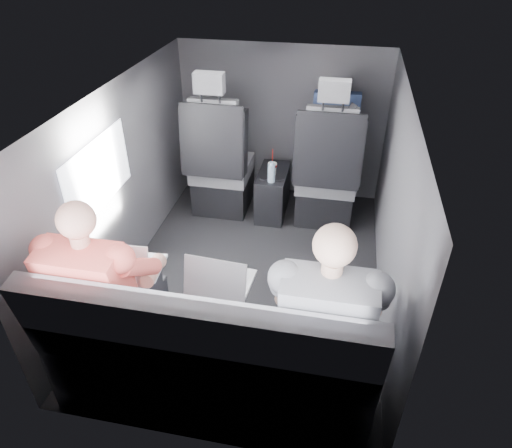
% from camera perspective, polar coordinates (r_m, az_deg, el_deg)
% --- Properties ---
extents(floor, '(2.60, 2.60, 0.00)m').
position_cam_1_polar(floor, '(3.37, -0.45, -6.38)').
color(floor, black).
rests_on(floor, ground).
extents(ceiling, '(2.60, 2.60, 0.00)m').
position_cam_1_polar(ceiling, '(2.70, -0.58, 16.00)').
color(ceiling, '#B2B2AD').
rests_on(ceiling, panel_back).
extents(panel_left, '(0.02, 2.60, 1.35)m').
position_cam_1_polar(panel_left, '(3.26, -16.24, 4.97)').
color(panel_left, '#56565B').
rests_on(panel_left, floor).
extents(panel_right, '(0.02, 2.60, 1.35)m').
position_cam_1_polar(panel_right, '(2.96, 16.84, 1.70)').
color(panel_right, '#56565B').
rests_on(panel_right, floor).
extents(panel_front, '(1.80, 0.02, 1.35)m').
position_cam_1_polar(panel_front, '(4.14, 3.21, 12.52)').
color(panel_front, '#56565B').
rests_on(panel_front, floor).
extents(panel_back, '(1.80, 0.02, 1.35)m').
position_cam_1_polar(panel_back, '(2.01, -8.26, -15.22)').
color(panel_back, '#56565B').
rests_on(panel_back, floor).
extents(side_window, '(0.02, 0.75, 0.42)m').
position_cam_1_polar(side_window, '(2.92, -19.03, 5.95)').
color(side_window, white).
rests_on(side_window, panel_left).
extents(seatbelt, '(0.35, 0.11, 0.59)m').
position_cam_1_polar(seatbelt, '(3.48, 9.17, 10.06)').
color(seatbelt, black).
rests_on(seatbelt, front_seat_right).
extents(front_seat_left, '(0.52, 0.58, 1.26)m').
position_cam_1_polar(front_seat_left, '(3.92, -4.49, 6.82)').
color(front_seat_left, black).
rests_on(front_seat_left, floor).
extents(front_seat_right, '(0.52, 0.58, 1.26)m').
position_cam_1_polar(front_seat_right, '(3.80, 8.79, 5.56)').
color(front_seat_right, black).
rests_on(front_seat_right, floor).
extents(center_console, '(0.24, 0.48, 0.41)m').
position_cam_1_polar(center_console, '(3.97, 2.09, 3.95)').
color(center_console, black).
rests_on(center_console, floor).
extents(rear_bench, '(1.60, 0.57, 0.92)m').
position_cam_1_polar(rear_bench, '(2.43, -5.73, -16.76)').
color(rear_bench, slate).
rests_on(rear_bench, floor).
extents(soda_cup, '(0.08, 0.08, 0.23)m').
position_cam_1_polar(soda_cup, '(3.80, 2.05, 6.97)').
color(soda_cup, white).
rests_on(soda_cup, center_console).
extents(water_bottle, '(0.06, 0.06, 0.17)m').
position_cam_1_polar(water_bottle, '(3.69, 1.94, 6.43)').
color(water_bottle, '#A0BBD9').
rests_on(water_bottle, center_console).
extents(laptop_white, '(0.34, 0.32, 0.24)m').
position_cam_1_polar(laptop_white, '(2.55, -15.72, -5.04)').
color(laptop_white, silver).
rests_on(laptop_white, passenger_rear_left).
extents(laptop_silver, '(0.34, 0.31, 0.23)m').
position_cam_1_polar(laptop_silver, '(2.38, -4.54, -6.89)').
color(laptop_silver, '#BCBCC1').
rests_on(laptop_silver, rear_bench).
extents(laptop_black, '(0.38, 0.42, 0.23)m').
position_cam_1_polar(laptop_black, '(2.32, 8.29, -8.55)').
color(laptop_black, black).
rests_on(laptop_black, passenger_rear_right).
extents(passenger_rear_left, '(0.48, 0.60, 1.19)m').
position_cam_1_polar(passenger_rear_left, '(2.45, -18.02, -7.80)').
color(passenger_rear_left, '#2E2F33').
rests_on(passenger_rear_left, rear_bench).
extents(passenger_rear_right, '(0.50, 0.62, 1.22)m').
position_cam_1_polar(passenger_rear_right, '(2.20, 8.69, -11.66)').
color(passenger_rear_right, navy).
rests_on(passenger_rear_right, rear_bench).
extents(passenger_front_right, '(0.37, 0.37, 0.71)m').
position_cam_1_polar(passenger_front_right, '(3.89, 9.78, 11.71)').
color(passenger_front_right, navy).
rests_on(passenger_front_right, front_seat_right).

